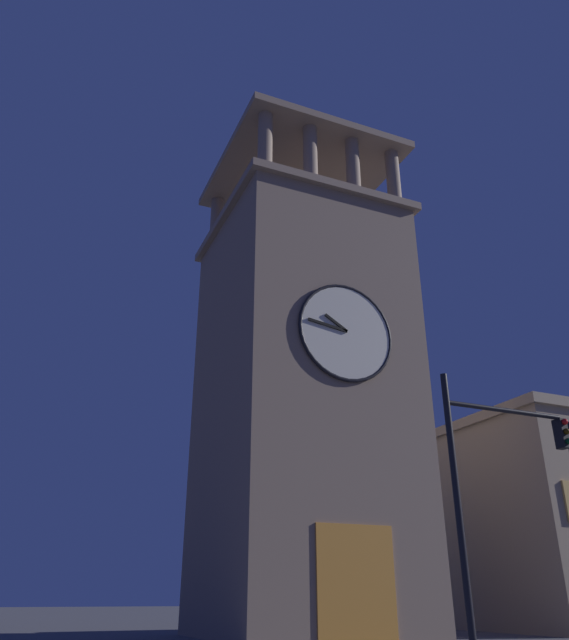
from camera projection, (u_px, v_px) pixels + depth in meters
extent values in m
cube|color=gray|center=(302.00, 411.00, 29.11)|extent=(8.32, 8.87, 19.04)
cube|color=gray|center=(300.00, 234.00, 33.09)|extent=(8.92, 9.47, 0.40)
cylinder|color=gray|center=(393.00, 180.00, 31.94)|extent=(0.70, 0.70, 3.44)
cylinder|color=gray|center=(353.00, 169.00, 31.08)|extent=(0.70, 0.70, 3.44)
cylinder|color=gray|center=(310.00, 156.00, 30.23)|extent=(0.70, 0.70, 3.44)
cylinder|color=gray|center=(265.00, 144.00, 29.37)|extent=(0.70, 0.70, 3.44)
cylinder|color=gray|center=(326.00, 250.00, 38.37)|extent=(0.70, 0.70, 3.44)
cylinder|color=gray|center=(291.00, 242.00, 37.51)|extent=(0.70, 0.70, 3.44)
cylinder|color=gray|center=(255.00, 234.00, 36.66)|extent=(0.70, 0.70, 3.44)
cylinder|color=gray|center=(216.00, 225.00, 35.80)|extent=(0.70, 0.70, 3.44)
cube|color=gray|center=(299.00, 175.00, 34.66)|extent=(8.92, 9.47, 0.40)
cylinder|color=black|center=(299.00, 149.00, 35.40)|extent=(0.12, 0.12, 3.22)
cylinder|color=silver|center=(346.00, 332.00, 26.27)|extent=(4.30, 0.12, 4.30)
torus|color=black|center=(346.00, 332.00, 26.25)|extent=(4.46, 0.16, 4.46)
cube|color=black|center=(336.00, 323.00, 26.12)|extent=(1.08, 0.06, 0.71)
cube|color=black|center=(328.00, 325.00, 25.91)|extent=(1.83, 0.06, 0.38)
cube|color=orange|center=(356.00, 582.00, 22.36)|extent=(3.20, 0.24, 4.00)
cylinder|color=black|center=(459.00, 512.00, 13.70)|extent=(0.16, 0.16, 6.45)
cylinder|color=black|center=(505.00, 410.00, 15.36)|extent=(3.50, 0.12, 0.12)
cube|color=black|center=(561.00, 434.00, 15.82)|extent=(0.22, 0.30, 0.75)
sphere|color=red|center=(565.00, 422.00, 15.78)|extent=(0.16, 0.16, 0.16)
sphere|color=#392705|center=(567.00, 431.00, 15.68)|extent=(0.16, 0.16, 0.16)
sphere|color=#063316|center=(568.00, 441.00, 15.58)|extent=(0.16, 0.16, 0.16)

